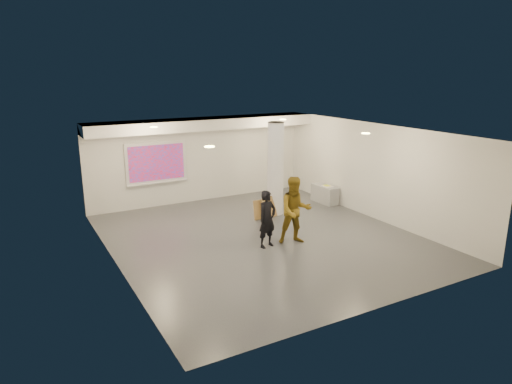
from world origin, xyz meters
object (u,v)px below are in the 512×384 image
credenza (325,194)px  woman (267,219)px  column (275,169)px  man (295,210)px  projection_screen (156,163)px

credenza → woman: size_ratio=0.69×
column → man: 2.73m
projection_screen → man: bearing=-67.0°
woman → column: bearing=41.4°
credenza → man: (-3.13, -2.75, 0.61)m
man → column: bearing=88.9°
man → credenza: bearing=60.2°
column → projection_screen: column is taller
projection_screen → credenza: projection_screen is taller
credenza → man: 4.21m
projection_screen → man: (2.19, -5.16, -0.61)m
woman → projection_screen: bearing=92.4°
projection_screen → woman: size_ratio=1.37×
credenza → man: man is taller
column → woman: column is taller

